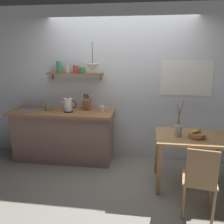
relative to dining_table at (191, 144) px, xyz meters
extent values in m
plane|color=gray|center=(-1.12, 0.25, -0.64)|extent=(14.00, 14.00, 0.00)
cube|color=silver|center=(-0.92, 0.90, 0.71)|extent=(6.80, 0.10, 2.70)
cube|color=white|center=(0.00, 0.84, 0.85)|extent=(0.85, 0.01, 0.59)
cube|color=silver|center=(0.00, 0.84, 0.85)|extent=(0.79, 0.01, 0.53)
cube|color=gray|center=(-2.12, 0.57, -0.20)|extent=(1.74, 0.52, 0.88)
cube|color=#9E6B3D|center=(-2.12, 0.55, 0.26)|extent=(1.83, 0.63, 0.04)
cylinder|color=#B7BABF|center=(-2.69, 0.53, 0.28)|extent=(0.38, 0.38, 0.01)
cube|color=brown|center=(-1.91, 0.74, 0.91)|extent=(1.00, 0.18, 0.02)
cube|color=#99754C|center=(-2.36, 0.82, 0.85)|extent=(0.02, 0.06, 0.12)
cube|color=#99754C|center=(-1.46, 0.82, 0.85)|extent=(0.02, 0.06, 0.12)
cylinder|color=#388E56|center=(-2.19, 0.74, 1.02)|extent=(0.09, 0.09, 0.20)
cylinder|color=silver|center=(-2.19, 0.74, 1.13)|extent=(0.09, 0.09, 0.01)
cylinder|color=beige|center=(-2.04, 0.74, 0.98)|extent=(0.07, 0.07, 0.12)
cylinder|color=silver|center=(-2.04, 0.74, 1.05)|extent=(0.07, 0.07, 0.01)
cylinder|color=#BC4238|center=(-1.89, 0.74, 0.99)|extent=(0.09, 0.09, 0.13)
cylinder|color=silver|center=(-1.89, 0.74, 1.06)|extent=(0.10, 0.10, 0.01)
cylinder|color=#388E56|center=(-1.77, 0.74, 0.98)|extent=(0.10, 0.10, 0.10)
cylinder|color=silver|center=(-1.77, 0.74, 1.03)|extent=(0.10, 0.10, 0.01)
cube|color=tan|center=(0.00, 0.00, 0.11)|extent=(1.01, 0.72, 0.03)
cube|color=tan|center=(-0.46, -0.31, -0.28)|extent=(0.06, 0.06, 0.74)
cube|color=tan|center=(-0.46, 0.31, -0.28)|extent=(0.06, 0.06, 0.74)
cube|color=tan|center=(0.46, 0.31, -0.28)|extent=(0.06, 0.06, 0.74)
cube|color=tan|center=(0.00, -0.63, -0.19)|extent=(0.45, 0.48, 0.03)
cube|color=tan|center=(-0.03, -0.83, 0.04)|extent=(0.34, 0.08, 0.44)
cylinder|color=tan|center=(0.19, -0.48, -0.42)|extent=(0.03, 0.03, 0.44)
cylinder|color=tan|center=(-0.13, -0.43, -0.42)|extent=(0.03, 0.03, 0.44)
cylinder|color=tan|center=(0.14, -0.84, -0.42)|extent=(0.03, 0.03, 0.44)
cylinder|color=tan|center=(-0.19, -0.79, -0.42)|extent=(0.03, 0.03, 0.44)
cylinder|color=#BC704C|center=(0.05, -0.06, 0.13)|extent=(0.10, 0.10, 0.01)
cylinder|color=#BC704C|center=(0.05, -0.06, 0.17)|extent=(0.23, 0.23, 0.06)
ellipsoid|color=yellow|center=(0.02, -0.06, 0.21)|extent=(0.14, 0.12, 0.04)
sphere|color=red|center=(0.07, -0.03, 0.22)|extent=(0.06, 0.06, 0.06)
sphere|color=#8EA84C|center=(0.07, -0.04, 0.22)|extent=(0.06, 0.06, 0.06)
cylinder|color=#B7B2A8|center=(-0.20, -0.04, 0.21)|extent=(0.10, 0.10, 0.16)
cylinder|color=brown|center=(-0.21, -0.03, 0.44)|extent=(0.06, 0.04, 0.30)
cylinder|color=brown|center=(-0.20, -0.04, 0.42)|extent=(0.01, 0.02, 0.26)
cylinder|color=brown|center=(-0.19, -0.03, 0.47)|extent=(0.09, 0.03, 0.36)
cylinder|color=black|center=(-1.98, 0.50, 0.29)|extent=(0.16, 0.16, 0.02)
cylinder|color=white|center=(-1.98, 0.50, 0.41)|extent=(0.14, 0.14, 0.22)
sphere|color=black|center=(-1.98, 0.50, 0.53)|extent=(0.02, 0.02, 0.02)
cone|color=white|center=(-2.07, 0.50, 0.45)|extent=(0.04, 0.04, 0.04)
torus|color=black|center=(-1.90, 0.50, 0.42)|extent=(0.14, 0.02, 0.14)
cube|color=#9E6B3D|center=(-1.70, 0.69, 0.39)|extent=(0.12, 0.18, 0.22)
cylinder|color=black|center=(-1.73, 0.65, 0.53)|extent=(0.02, 0.03, 0.08)
cylinder|color=black|center=(-1.70, 0.65, 0.53)|extent=(0.02, 0.03, 0.08)
cylinder|color=black|center=(-1.66, 0.65, 0.53)|extent=(0.02, 0.03, 0.08)
cylinder|color=slate|center=(-2.37, 0.53, 0.33)|extent=(0.09, 0.09, 0.10)
torus|color=slate|center=(-2.32, 0.53, 0.33)|extent=(0.07, 0.01, 0.07)
cylinder|color=white|center=(-1.41, 0.61, 0.33)|extent=(0.08, 0.08, 0.10)
torus|color=white|center=(-1.37, 0.61, 0.33)|extent=(0.07, 0.01, 0.07)
cylinder|color=black|center=(-1.53, 0.48, 1.27)|extent=(0.01, 0.01, 0.34)
cone|color=beige|center=(-1.53, 0.48, 1.03)|extent=(0.21, 0.21, 0.14)
sphere|color=white|center=(-1.53, 0.48, 0.98)|extent=(0.04, 0.04, 0.04)
camera|label=1|loc=(-0.67, -3.32, 1.30)|focal=38.23mm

